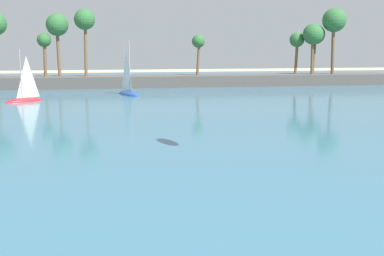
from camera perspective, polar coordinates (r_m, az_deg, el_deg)
sea at (r=63.13m, az=-7.28°, el=3.71°), size 220.00×107.90×0.06m
palm_headland at (r=76.85m, az=-6.75°, el=7.12°), size 87.51×6.01×12.51m
sailboat_near_shore at (r=64.85m, az=-7.47°, el=4.51°), size 3.57×5.44×7.62m
sailboat_toward_headland at (r=60.09m, az=-19.12°, el=3.54°), size 4.50×3.70×6.57m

